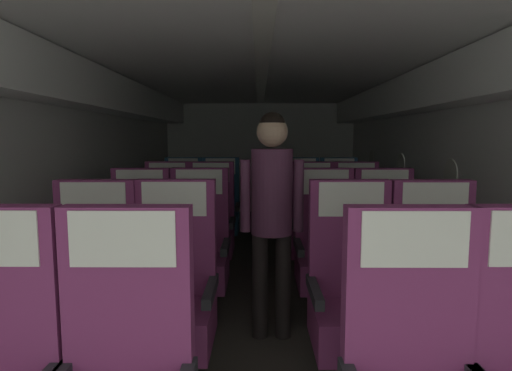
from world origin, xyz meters
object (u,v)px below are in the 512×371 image
Objects in this scene: seat_d_left_aisle at (211,227)px; seat_b_left_aisle at (173,297)px; seat_c_right_window at (326,252)px; seat_e_right_window at (301,211)px; seat_d_right_aisle at (357,227)px; seat_c_left_aisle at (199,252)px; seat_d_left_window at (167,227)px; seat_b_right_window at (352,298)px; seat_d_right_window at (312,227)px; seat_e_left_window at (183,211)px; seat_c_right_aisle at (386,253)px; flight_attendant at (272,202)px; seat_e_left_aisle at (220,211)px; seat_b_right_aisle at (437,299)px; seat_e_right_aisle at (340,211)px; seat_c_left_window at (139,253)px; seat_b_left_window at (91,299)px.

seat_b_left_aisle is at bearing -89.93° from seat_d_left_aisle.
seat_c_right_window is (1.03, 0.95, 0.00)m from seat_b_left_aisle.
seat_d_right_aisle is at bearing -63.52° from seat_e_right_window.
seat_c_right_window is 1.00× the size of seat_e_right_window.
seat_c_left_aisle is at bearing 179.61° from seat_c_right_window.
seat_d_left_window and seat_d_right_aisle have the same top height.
seat_b_right_window and seat_d_right_window have the same top height.
seat_c_right_window is 2.43m from seat_e_left_window.
flight_attendant is at bearing -154.40° from seat_c_right_aisle.
seat_d_left_aisle is at bearing 110.99° from flight_attendant.
seat_c_right_aisle is (1.49, -0.02, 0.00)m from seat_c_left_aisle.
seat_b_right_window is 1.00× the size of seat_c_right_window.
seat_c_right_aisle is 2.45m from seat_e_left_aisle.
seat_c_right_window is 1.00× the size of seat_d_left_aisle.
seat_d_right_window is at bearing 61.25° from seat_b_left_aisle.
seat_e_right_aisle is (0.00, 2.88, 0.00)m from seat_b_right_aisle.
seat_d_right_aisle is 1.00× the size of seat_e_right_window.
seat_d_left_aisle is 1.00× the size of seat_d_right_window.
flight_attendant is (1.04, -1.40, 0.48)m from seat_d_left_window.
seat_b_right_aisle is at bearing -25.88° from seat_c_left_window.
seat_c_left_aisle and seat_c_right_aisle have the same top height.
seat_c_right_aisle is (1.96, 0.97, 0.00)m from seat_b_left_window.
flight_attendant is at bearing -100.60° from seat_e_right_window.
flight_attendant is (0.58, -1.39, 0.48)m from seat_d_left_aisle.
seat_b_left_window is at bearing -90.13° from seat_d_left_window.
seat_e_left_aisle is (-1.03, 0.98, 0.00)m from seat_d_right_window.
seat_e_right_aisle is at bearing -0.91° from seat_e_right_window.
seat_c_left_window is at bearing -135.74° from seat_e_right_aisle.
seat_c_left_aisle is 1.00× the size of seat_c_right_aisle.
seat_d_right_window is at bearing 89.33° from seat_c_right_window.
seat_b_right_aisle and seat_d_right_aisle have the same top height.
seat_c_left_window is 1.00× the size of seat_d_left_aisle.
seat_b_right_aisle is at bearing -33.35° from seat_c_left_aisle.
seat_b_right_aisle and seat_c_right_window have the same top height.
seat_e_right_aisle is 2.58m from flight_attendant.
seat_d_right_aisle is at bearing -32.92° from seat_e_left_aisle.
seat_b_left_window is at bearing -179.97° from seat_b_right_aisle.
seat_b_right_aisle is 0.48m from seat_b_right_window.
seat_c_left_window and seat_c_right_window have the same top height.
seat_c_left_window is 0.48m from seat_c_left_aisle.
seat_c_right_window and seat_d_left_aisle have the same top height.
seat_c_left_aisle is 1.02m from seat_c_right_window.
seat_c_left_window is 2.75m from seat_e_right_aisle.
seat_c_right_aisle is 1.00× the size of seat_e_right_window.
seat_e_right_aisle is (0.47, 0.96, 0.00)m from seat_d_right_window.
seat_c_right_aisle is 1.00× the size of seat_c_right_window.
seat_d_left_aisle is 1.00× the size of seat_e_right_aisle.
seat_b_right_window is 2.42m from seat_d_left_window.
seat_e_left_window is (-0.48, 1.91, 0.00)m from seat_c_left_aisle.
seat_e_right_window is (-0.48, 2.89, 0.00)m from seat_b_right_aisle.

